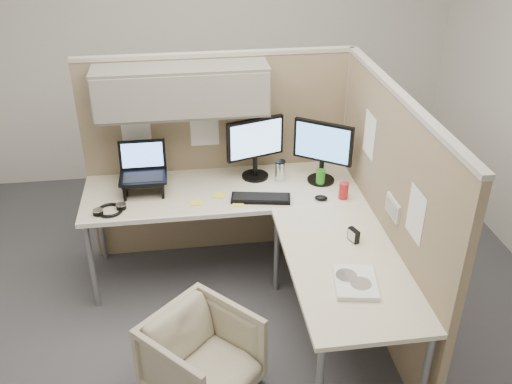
{
  "coord_description": "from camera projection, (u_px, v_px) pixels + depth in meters",
  "views": [
    {
      "loc": [
        -0.36,
        -3.06,
        2.75
      ],
      "look_at": [
        0.1,
        0.25,
        0.85
      ],
      "focal_mm": 40.0,
      "sensor_mm": 36.0,
      "label": 1
    }
  ],
  "objects": [
    {
      "name": "sticky_note_b",
      "position": [
        238.0,
        204.0,
        3.93
      ],
      "size": [
        0.09,
        0.09,
        0.01
      ],
      "primitive_type": "cube",
      "rotation": [
        0.0,
        0.0,
        -0.24
      ],
      "color": "yellow",
      "rests_on": "desk"
    },
    {
      "name": "monitor_left",
      "position": [
        255.0,
        144.0,
        4.15
      ],
      "size": [
        0.43,
        0.2,
        0.47
      ],
      "rotation": [
        0.0,
        0.0,
        0.3
      ],
      "color": "black",
      "rests_on": "desk"
    },
    {
      "name": "desk_clock",
      "position": [
        354.0,
        235.0,
        3.53
      ],
      "size": [
        0.06,
        0.09,
        0.08
      ],
      "rotation": [
        0.0,
        0.0,
        -1.21
      ],
      "color": "black",
      "rests_on": "desk"
    },
    {
      "name": "monitor_right",
      "position": [
        323.0,
        147.0,
        4.09
      ],
      "size": [
        0.38,
        0.28,
        0.47
      ],
      "rotation": [
        0.0,
        0.0,
        -0.6
      ],
      "color": "black",
      "rests_on": "desk"
    },
    {
      "name": "partition_right",
      "position": [
        385.0,
        212.0,
        3.68
      ],
      "size": [
        0.07,
        2.03,
        1.63
      ],
      "color": "#937D60",
      "rests_on": "ground"
    },
    {
      "name": "partition_back",
      "position": [
        202.0,
        127.0,
        4.18
      ],
      "size": [
        2.0,
        0.36,
        1.63
      ],
      "color": "#937D60",
      "rests_on": "ground"
    },
    {
      "name": "paper_stack",
      "position": [
        355.0,
        282.0,
        3.17
      ],
      "size": [
        0.28,
        0.33,
        0.03
      ],
      "rotation": [
        0.0,
        0.0,
        -0.17
      ],
      "color": "white",
      "rests_on": "desk"
    },
    {
      "name": "desk",
      "position": [
        262.0,
        222.0,
        3.82
      ],
      "size": [
        2.0,
        1.98,
        0.73
      ],
      "color": "beige",
      "rests_on": "ground"
    },
    {
      "name": "keyboard",
      "position": [
        261.0,
        198.0,
        3.98
      ],
      "size": [
        0.43,
        0.21,
        0.02
      ],
      "primitive_type": "cube",
      "rotation": [
        0.0,
        0.0,
        -0.18
      ],
      "color": "black",
      "rests_on": "desk"
    },
    {
      "name": "sticky_note_d",
      "position": [
        220.0,
        195.0,
        4.04
      ],
      "size": [
        0.09,
        0.09,
        0.01
      ],
      "primitive_type": "cube",
      "rotation": [
        0.0,
        0.0,
        -0.23
      ],
      "color": "yellow",
      "rests_on": "desk"
    },
    {
      "name": "travel_mug",
      "position": [
        280.0,
        171.0,
        4.2
      ],
      "size": [
        0.08,
        0.08,
        0.16
      ],
      "color": "silver",
      "rests_on": "desk"
    },
    {
      "name": "headphones",
      "position": [
        110.0,
        210.0,
        3.84
      ],
      "size": [
        0.23,
        0.23,
        0.03
      ],
      "rotation": [
        0.0,
        0.0,
        0.35
      ],
      "color": "black",
      "rests_on": "desk"
    },
    {
      "name": "soda_can_silver",
      "position": [
        320.0,
        178.0,
        4.15
      ],
      "size": [
        0.07,
        0.07,
        0.12
      ],
      "primitive_type": "cylinder",
      "color": "#268C1E",
      "rests_on": "desk"
    },
    {
      "name": "mouse",
      "position": [
        321.0,
        198.0,
        3.98
      ],
      "size": [
        0.11,
        0.08,
        0.03
      ],
      "primitive_type": "ellipsoid",
      "rotation": [
        0.0,
        0.0,
        -0.31
      ],
      "color": "black",
      "rests_on": "desk"
    },
    {
      "name": "office_chair",
      "position": [
        202.0,
        354.0,
        3.32
      ],
      "size": [
        0.76,
        0.76,
        0.57
      ],
      "primitive_type": "imported",
      "rotation": [
        0.0,
        0.0,
        0.76
      ],
      "color": "#BBB895",
      "rests_on": "ground"
    },
    {
      "name": "soda_can_green",
      "position": [
        344.0,
        191.0,
        3.98
      ],
      "size": [
        0.07,
        0.07,
        0.12
      ],
      "primitive_type": "cylinder",
      "color": "#B21E1E",
      "rests_on": "desk"
    },
    {
      "name": "ground",
      "position": [
        247.0,
        314.0,
        4.04
      ],
      "size": [
        4.5,
        4.5,
        0.0
      ],
      "primitive_type": "plane",
      "color": "#403F45",
      "rests_on": "ground"
    },
    {
      "name": "sticky_note_a",
      "position": [
        196.0,
        203.0,
        3.95
      ],
      "size": [
        0.08,
        0.08,
        0.01
      ],
      "primitive_type": "cube",
      "rotation": [
        0.0,
        0.0,
        0.0
      ],
      "color": "yellow",
      "rests_on": "desk"
    },
    {
      "name": "laptop_station",
      "position": [
        143.0,
        175.0,
        4.04
      ],
      "size": [
        0.33,
        0.28,
        0.34
      ],
      "color": "black",
      "rests_on": "desk"
    }
  ]
}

